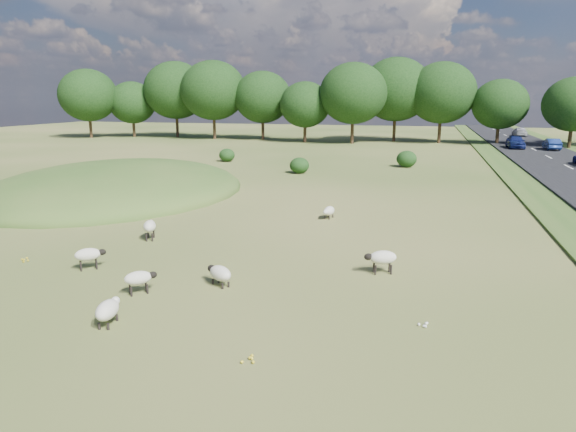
% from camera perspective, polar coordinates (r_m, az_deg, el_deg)
% --- Properties ---
extents(ground, '(160.00, 160.00, 0.00)m').
position_cam_1_polar(ground, '(38.97, 3.28, 3.88)').
color(ground, '#30531A').
rests_on(ground, ground).
extents(mound, '(16.00, 20.00, 4.00)m').
position_cam_1_polar(mound, '(36.21, -18.44, 2.52)').
color(mound, '#33561E').
rests_on(mound, ground).
extents(road, '(8.00, 150.00, 0.25)m').
position_cam_1_polar(road, '(49.57, 29.22, 4.36)').
color(road, black).
rests_on(road, ground).
extents(treeline, '(96.28, 14.66, 11.70)m').
position_cam_1_polar(treeline, '(73.64, 8.34, 13.21)').
color(treeline, black).
rests_on(treeline, ground).
extents(shrubs, '(19.01, 8.02, 1.49)m').
position_cam_1_polar(shrubs, '(46.82, 4.12, 6.27)').
color(shrubs, black).
rests_on(shrubs, ground).
extents(sheep_0, '(1.24, 0.81, 0.86)m').
position_cam_1_polar(sheep_0, '(18.73, 10.40, -4.57)').
color(sheep_0, beige).
rests_on(sheep_0, ground).
extents(sheep_1, '(0.87, 1.25, 0.87)m').
position_cam_1_polar(sheep_1, '(23.62, -15.12, -1.11)').
color(sheep_1, beige).
rests_on(sheep_1, ground).
extents(sheep_2, '(1.09, 0.98, 0.81)m').
position_cam_1_polar(sheep_2, '(20.26, -21.27, -4.03)').
color(sheep_2, beige).
rests_on(sheep_2, ground).
extents(sheep_3, '(0.65, 1.15, 0.64)m').
position_cam_1_polar(sheep_3, '(26.87, 4.55, 0.56)').
color(sheep_3, beige).
rests_on(sheep_3, ground).
extents(sheep_4, '(1.20, 0.98, 0.69)m').
position_cam_1_polar(sheep_4, '(17.50, -7.59, -6.31)').
color(sheep_4, beige).
rests_on(sheep_4, ground).
extents(sheep_5, '(1.01, 0.96, 0.77)m').
position_cam_1_polar(sheep_5, '(17.27, -16.22, -6.65)').
color(sheep_5, beige).
rests_on(sheep_5, ground).
extents(sheep_6, '(0.71, 1.27, 0.71)m').
position_cam_1_polar(sheep_6, '(15.34, -19.39, -9.78)').
color(sheep_6, beige).
rests_on(sheep_6, ground).
extents(car_2, '(1.37, 3.94, 1.30)m').
position_cam_1_polar(car_2, '(67.46, 27.26, 7.12)').
color(car_2, navy).
rests_on(car_2, road).
extents(car_3, '(1.82, 4.53, 1.54)m').
position_cam_1_polar(car_3, '(67.64, 23.96, 7.56)').
color(car_3, navy).
rests_on(car_3, road).
extents(car_5, '(1.85, 4.54, 1.32)m').
position_cam_1_polar(car_5, '(89.67, 24.33, 8.54)').
color(car_5, silver).
rests_on(car_5, road).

